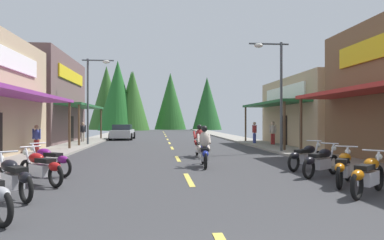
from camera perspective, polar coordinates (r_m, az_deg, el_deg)
The scene contains 23 objects.
ground at distance 28.11m, azimuth -3.60°, elevation -3.78°, with size 10.70×81.42×0.10m, color #38383A.
sidewalk_left at distance 28.64m, azimuth -16.80°, elevation -3.49°, with size 2.36×81.42×0.12m, color gray.
sidewalk_right at distance 29.06m, azimuth 9.40°, elevation -3.44°, with size 2.36×81.42×0.12m, color gray.
centerline_dashes at distance 31.39m, azimuth -3.80°, elevation -3.29°, with size 0.16×57.26×0.01m.
storefront_left_far at distance 31.05m, azimuth -25.68°, elevation 2.90°, with size 9.69×10.78×6.74m.
storefront_right_far at distance 26.71m, azimuth 21.28°, elevation 1.16°, with size 8.68×10.26×4.66m.
streetlamp_left at distance 26.02m, azimuth -15.44°, elevation 4.79°, with size 2.18×0.30×6.06m.
streetlamp_right at distance 20.04m, azimuth 13.03°, elevation 6.15°, with size 2.18×0.30×6.00m.
motorcycle_parked_right_0 at distance 9.48m, azimuth 26.12°, elevation -7.77°, with size 1.69×1.47×1.04m.
motorcycle_parked_right_1 at distance 10.68m, azimuth 22.89°, elevation -6.90°, with size 1.35×1.79×1.04m.
motorcycle_parked_right_2 at distance 12.01m, azimuth 19.78°, elevation -6.14°, with size 1.80×1.33×1.04m.
motorcycle_parked_right_3 at distance 13.45m, azimuth 17.59°, elevation -5.49°, with size 1.83×1.28×1.04m.
motorcycle_parked_left_1 at distance 9.11m, azimuth -26.49°, elevation -8.08°, with size 1.47×1.69×1.04m.
motorcycle_parked_left_2 at distance 10.72m, azimuth -22.86°, elevation -6.88°, with size 1.64×1.53×1.04m.
motorcycle_parked_left_3 at distance 12.38m, azimuth -21.78°, elevation -5.96°, with size 1.80×1.33×1.04m.
rider_cruising_lead at distance 13.68m, azimuth 1.94°, elevation -4.71°, with size 0.60×2.14×1.57m.
rider_cruising_trailing at distance 17.27m, azimuth 1.15°, elevation -3.75°, with size 0.60×2.14×1.57m.
pedestrian_by_shop at distance 26.51m, azimuth 9.87°, elevation -1.82°, with size 0.33×0.56×1.66m.
pedestrian_browsing at distance 25.25m, azimuth 12.69°, elevation -1.83°, with size 0.41×0.50×1.71m.
pedestrian_waiting at distance 20.02m, azimuth -23.41°, elevation -2.59°, with size 0.50×0.41×1.54m.
pedestrian_strolling at distance 29.24m, azimuth -16.91°, elevation -1.70°, with size 0.43×0.46×1.62m.
parked_car_curbside at distance 33.96m, azimuth -10.94°, elevation -1.90°, with size 2.14×4.34×1.40m.
treeline_backdrop at distance 69.57m, azimuth -8.54°, elevation 3.28°, with size 25.82×12.67×12.71m.
Camera 1 is at (-0.92, -2.33, 1.76)m, focal length 33.66 mm.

